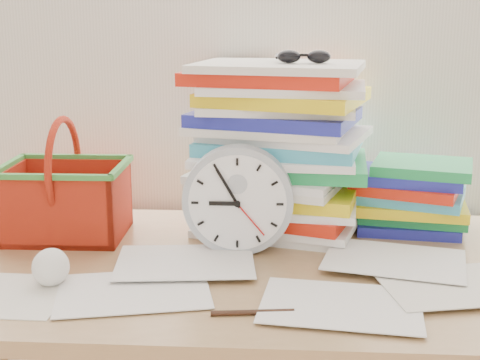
# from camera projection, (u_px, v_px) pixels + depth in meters

# --- Properties ---
(desk) EXTENTS (1.40, 0.70, 0.75)m
(desk) POSITION_uv_depth(u_px,v_px,m) (237.00, 297.00, 1.35)
(desk) COLOR #9F784A
(desk) RESTS_ON ground
(paper_stack) EXTENTS (0.43, 0.37, 0.38)m
(paper_stack) POSITION_uv_depth(u_px,v_px,m) (278.00, 148.00, 1.49)
(paper_stack) COLOR white
(paper_stack) RESTS_ON desk
(clock) EXTENTS (0.23, 0.05, 0.23)m
(clock) POSITION_uv_depth(u_px,v_px,m) (238.00, 200.00, 1.36)
(clock) COLOR #A5ACB5
(clock) RESTS_ON desk
(sunglasses) EXTENTS (0.13, 0.11, 0.03)m
(sunglasses) POSITION_uv_depth(u_px,v_px,m) (304.00, 56.00, 1.41)
(sunglasses) COLOR black
(sunglasses) RESTS_ON paper_stack
(book_stack) EXTENTS (0.31, 0.26, 0.16)m
(book_stack) POSITION_uv_depth(u_px,v_px,m) (413.00, 196.00, 1.51)
(book_stack) COLOR white
(book_stack) RESTS_ON desk
(basket) EXTENTS (0.26, 0.21, 0.26)m
(basket) POSITION_uv_depth(u_px,v_px,m) (65.00, 179.00, 1.46)
(basket) COLOR red
(basket) RESTS_ON desk
(crumpled_ball) EXTENTS (0.07, 0.07, 0.07)m
(crumpled_ball) POSITION_uv_depth(u_px,v_px,m) (50.00, 267.00, 1.22)
(crumpled_ball) COLOR white
(crumpled_ball) RESTS_ON desk
(pen) EXTENTS (0.14, 0.03, 0.01)m
(pen) POSITION_uv_depth(u_px,v_px,m) (253.00, 312.00, 1.10)
(pen) COLOR black
(pen) RESTS_ON desk
(scattered_papers) EXTENTS (1.26, 0.42, 0.02)m
(scattered_papers) POSITION_uv_depth(u_px,v_px,m) (237.00, 259.00, 1.33)
(scattered_papers) COLOR white
(scattered_papers) RESTS_ON desk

